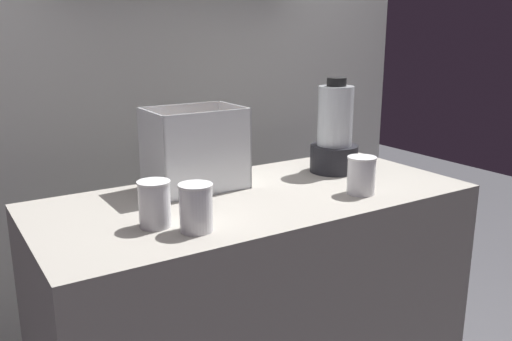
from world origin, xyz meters
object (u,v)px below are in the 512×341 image
at_px(blender_pitcher, 335,135).
at_px(juice_cup_beet_far_left, 155,205).
at_px(juice_cup_orange_left, 196,210).
at_px(carrot_display_bin, 196,164).
at_px(juice_cup_beet_middle, 361,177).

bearing_deg(blender_pitcher, juice_cup_beet_far_left, -166.34).
distance_m(juice_cup_beet_far_left, juice_cup_orange_left, 0.12).
height_order(juice_cup_beet_far_left, juice_cup_orange_left, juice_cup_orange_left).
xyz_separation_m(carrot_display_bin, juice_cup_orange_left, (-0.18, -0.36, -0.03)).
bearing_deg(carrot_display_bin, juice_cup_orange_left, -116.02).
xyz_separation_m(carrot_display_bin, blender_pitcher, (0.53, -0.08, 0.06)).
relative_size(juice_cup_orange_left, juice_cup_beet_middle, 1.05).
height_order(carrot_display_bin, blender_pitcher, blender_pitcher).
bearing_deg(juice_cup_beet_middle, juice_cup_beet_far_left, 173.81).
bearing_deg(juice_cup_beet_middle, carrot_display_bin, 140.50).
distance_m(blender_pitcher, juice_cup_beet_middle, 0.30).
height_order(carrot_display_bin, juice_cup_beet_middle, carrot_display_bin).
xyz_separation_m(juice_cup_beet_far_left, juice_cup_orange_left, (0.08, -0.09, -0.00)).
distance_m(blender_pitcher, juice_cup_beet_far_left, 0.81).
bearing_deg(juice_cup_orange_left, juice_cup_beet_far_left, 131.54).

